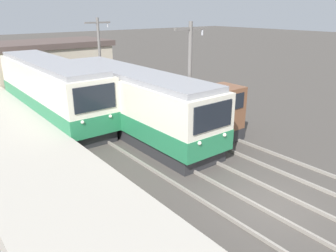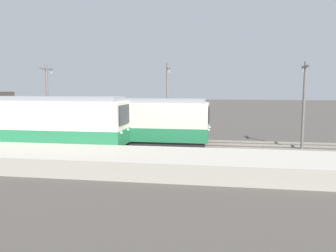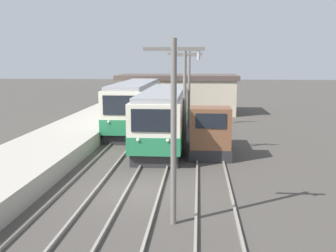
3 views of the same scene
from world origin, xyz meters
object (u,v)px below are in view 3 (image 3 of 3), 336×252
at_px(shunting_locomotive, 209,134).
at_px(catenary_mast_mid, 185,97).
at_px(catenary_mast_near, 174,125).
at_px(commuter_train_left, 136,108).
at_px(catenary_mast_far, 189,86).
at_px(commuter_train_center, 164,119).

bearing_deg(shunting_locomotive, catenary_mast_mid, -154.23).
height_order(catenary_mast_near, catenary_mast_mid, same).
xyz_separation_m(commuter_train_left, catenary_mast_far, (4.31, 1.33, 1.69)).
relative_size(commuter_train_center, catenary_mast_mid, 2.07).
distance_m(shunting_locomotive, catenary_mast_mid, 2.81).
distance_m(commuter_train_center, catenary_mast_far, 7.10).
height_order(commuter_train_center, catenary_mast_near, catenary_mast_near).
bearing_deg(commuter_train_center, shunting_locomotive, -40.23).
distance_m(commuter_train_center, shunting_locomotive, 3.96).
bearing_deg(catenary_mast_far, catenary_mast_mid, -90.00).
height_order(catenary_mast_mid, catenary_mast_far, same).
bearing_deg(catenary_mast_near, commuter_train_left, 103.04).
height_order(commuter_train_center, shunting_locomotive, commuter_train_center).
xyz_separation_m(shunting_locomotive, catenary_mast_far, (-1.49, 9.24, 2.27)).
relative_size(commuter_train_left, catenary_mast_mid, 2.06).
xyz_separation_m(catenary_mast_near, catenary_mast_far, (0.00, 19.92, 0.00)).
bearing_deg(commuter_train_left, catenary_mast_mid, -63.48).
bearing_deg(shunting_locomotive, catenary_mast_near, -97.95).
distance_m(commuter_train_center, catenary_mast_near, 13.42).
distance_m(catenary_mast_near, catenary_mast_far, 19.92).
bearing_deg(commuter_train_center, catenary_mast_mid, -65.16).
xyz_separation_m(commuter_train_center, shunting_locomotive, (3.00, -2.54, -0.50)).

